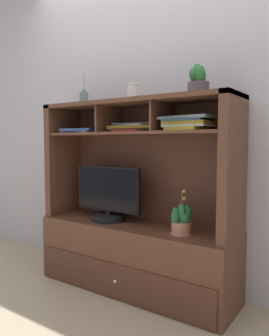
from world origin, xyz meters
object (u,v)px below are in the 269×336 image
Objects in this scene: tv_monitor at (108,198)px; potted_fern at (181,221)px; potted_succulent at (198,81)px; ceramic_vase at (133,92)px; magazine_stack_right at (135,128)px; diffuser_bottle at (84,98)px; potted_orchid at (182,226)px; media_console at (135,233)px; magazine_stack_centre at (82,131)px; magazine_stack_left at (188,123)px.

potted_fern is (0.63, -0.02, -0.09)m from tv_monitor.
tv_monitor is 2.90× the size of potted_succulent.
magazine_stack_right is at bearing 115.04° from ceramic_vase.
diffuser_bottle is at bearing 176.98° from potted_fern.
potted_orchid is 1.45× the size of potted_fern.
magazine_stack_right is 0.26m from ceramic_vase.
media_console is 1.02m from ceramic_vase.
diffuser_bottle is at bearing -179.47° from media_console.
diffuser_bottle is (-0.88, 0.01, 0.90)m from potted_orchid.
magazine_stack_centre reaches higher than tv_monitor.
tv_monitor is at bearing 5.43° from magazine_stack_centre.
diffuser_bottle is at bearing 177.68° from ceramic_vase.
tv_monitor is (-0.23, -0.03, 0.24)m from media_console.
diffuser_bottle reaches higher than magazine_stack_centre.
magazine_stack_right is at bearing 3.98° from diffuser_bottle.
ceramic_vase reaches higher than magazine_stack_centre.
ceramic_vase is (-0.39, -0.01, 0.91)m from potted_orchid.
magazine_stack_left is 0.46m from magazine_stack_right.
ceramic_vase reaches higher than media_console.
media_console is 0.77m from magazine_stack_right.
magazine_stack_left is at bearing -8.05° from magazine_stack_right.
tv_monitor is at bearing -178.68° from potted_succulent.
diffuser_bottle is 1.28× the size of potted_succulent.
potted_orchid is 2.54× the size of ceramic_vase.
magazine_stack_left is at bearing -4.88° from media_console.
magazine_stack_centre is at bearing -173.40° from media_console.
magazine_stack_left is 0.49m from ceramic_vase.
magazine_stack_left reaches higher than tv_monitor.
tv_monitor is 0.81m from ceramic_vase.
potted_fern is at bearing 0.20° from magazine_stack_centre.
diffuser_bottle is (-0.92, 0.03, 0.23)m from magazine_stack_left.
diffuser_bottle is 2.23× the size of ceramic_vase.
potted_succulent is at bearing 1.32° from tv_monitor.
media_console is 4.05× the size of magazine_stack_left.
potted_fern is 0.61× the size of magazine_stack_centre.
tv_monitor is 1.98× the size of potted_orchid.
media_console reaches higher than magazine_stack_right.
magazine_stack_right is (0.21, 0.06, 0.53)m from tv_monitor.
magazine_stack_centre is at bearing -176.34° from ceramic_vase.
diffuser_bottle reaches higher than magazine_stack_right.
potted_fern is 0.79× the size of diffuser_bottle.
media_console is 0.89m from magazine_stack_centre.
magazine_stack_left reaches higher than potted_orchid.
magazine_stack_centre is (-0.47, -0.05, 0.76)m from media_console.
magazine_stack_centre is (-0.90, -0.02, -0.03)m from magazine_stack_left.
diffuser_bottle is (-0.89, 0.05, 0.86)m from potted_fern.
potted_fern is 0.52× the size of magazine_stack_right.
potted_succulent is at bearing -0.62° from diffuser_bottle.
potted_fern is (0.01, -0.03, 0.04)m from potted_orchid.
tv_monitor is at bearing -163.93° from magazine_stack_right.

